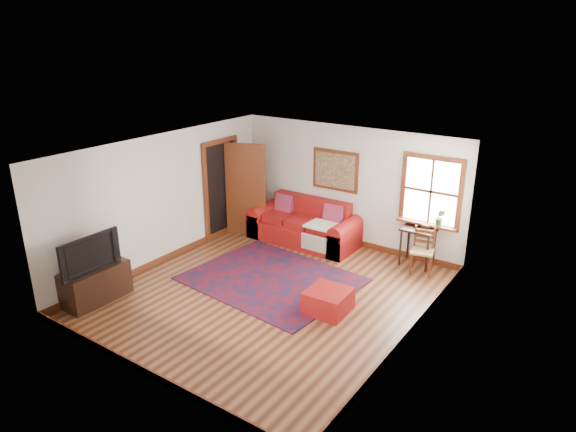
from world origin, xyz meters
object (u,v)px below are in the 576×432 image
Objects in this scene: red_leather_sofa at (305,228)px; media_cabinet at (96,284)px; side_table at (419,234)px; ladder_back_chair at (423,249)px; red_ottoman at (328,301)px.

media_cabinet is at bearing -109.64° from red_leather_sofa.
ladder_back_chair is at bearing -50.91° from side_table.
media_cabinet is at bearing -152.95° from red_ottoman.
side_table is 5.86m from media_cabinet.
red_leather_sofa is 2.61m from ladder_back_chair.
red_ottoman is 3.87m from media_cabinet.
side_table is 0.87× the size of ladder_back_chair.
red_leather_sofa is 3.10× the size of side_table.
ladder_back_chair is 0.79× the size of media_cabinet.
red_leather_sofa is 2.71× the size of ladder_back_chair.
ladder_back_chair is (2.60, 0.00, 0.16)m from red_leather_sofa.
red_ottoman is 0.76× the size of ladder_back_chair.
media_cabinet is at bearing -131.68° from side_table.
ladder_back_chair is 5.82m from media_cabinet.
ladder_back_chair reaches higher than side_table.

